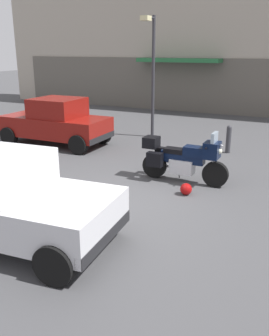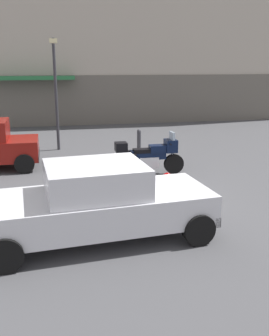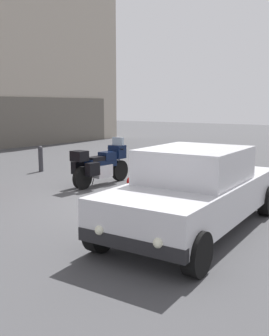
% 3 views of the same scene
% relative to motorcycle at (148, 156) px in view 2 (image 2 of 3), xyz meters
% --- Properties ---
extents(ground_plane, '(80.00, 80.00, 0.00)m').
position_rel_motorcycle_xyz_m(ground_plane, '(-1.00, -2.04, -0.62)').
color(ground_plane, '#424244').
extents(building_facade_rear, '(28.57, 3.40, 13.93)m').
position_rel_motorcycle_xyz_m(building_facade_rear, '(-1.00, 11.98, 6.29)').
color(building_facade_rear, '#A89E8E').
rests_on(building_facade_rear, ground).
extents(motorcycle, '(2.26, 0.76, 1.36)m').
position_rel_motorcycle_xyz_m(motorcycle, '(0.00, 0.00, 0.00)').
color(motorcycle, black).
rests_on(motorcycle, ground).
extents(helmet, '(0.28, 0.28, 0.28)m').
position_rel_motorcycle_xyz_m(helmet, '(0.39, -0.83, -0.48)').
color(helmet, '#990C0C').
rests_on(helmet, ground).
extents(car_sedan_far, '(4.68, 2.27, 1.56)m').
position_rel_motorcycle_xyz_m(car_sedan_far, '(-2.07, -4.28, 0.16)').
color(car_sedan_far, silver).
rests_on(car_sedan_far, ground).
extents(streetlamp_curbside, '(0.28, 0.94, 4.39)m').
position_rel_motorcycle_xyz_m(streetlamp_curbside, '(-2.73, 4.22, 2.08)').
color(streetlamp_curbside, '#2D2D33').
rests_on(streetlamp_curbside, ground).
extents(bollard_curbside, '(0.16, 0.16, 0.92)m').
position_rel_motorcycle_xyz_m(bollard_curbside, '(0.43, 3.31, -0.14)').
color(bollard_curbside, '#333338').
rests_on(bollard_curbside, ground).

